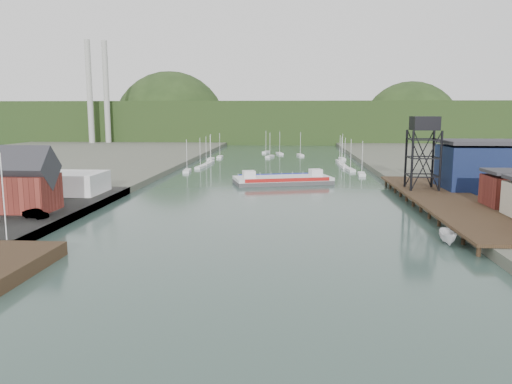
# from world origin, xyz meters

# --- Properties ---
(ground) EXTENTS (600.00, 600.00, 0.00)m
(ground) POSITION_xyz_m (0.00, 0.00, 0.00)
(ground) COLOR #29413A
(ground) RESTS_ON ground
(west_quay) EXTENTS (16.00, 80.00, 1.60)m
(west_quay) POSITION_xyz_m (-40.00, 20.00, 0.80)
(west_quay) COLOR slate
(west_quay) RESTS_ON ground
(east_pier) EXTENTS (14.00, 70.00, 2.45)m
(east_pier) POSITION_xyz_m (37.00, 45.00, 1.90)
(east_pier) COLOR black
(east_pier) RESTS_ON ground
(harbor_building) EXTENTS (12.20, 8.20, 8.90)m
(harbor_building) POSITION_xyz_m (-42.00, 30.00, 6.09)
(harbor_building) COLOR #501C17
(harbor_building) RESTS_ON west_quay
(white_shed) EXTENTS (18.00, 12.00, 4.50)m
(white_shed) POSITION_xyz_m (-44.00, 50.00, 3.85)
(white_shed) COLOR silver
(white_shed) RESTS_ON west_quay
(flagpole) EXTENTS (0.16, 0.16, 12.00)m
(flagpole) POSITION_xyz_m (-33.00, 10.00, 7.60)
(flagpole) COLOR silver
(flagpole) RESTS_ON west_quay
(lift_tower) EXTENTS (6.50, 6.50, 16.00)m
(lift_tower) POSITION_xyz_m (35.00, 58.00, 15.65)
(lift_tower) COLOR black
(lift_tower) RESTS_ON east_pier
(blue_shed) EXTENTS (20.50, 14.50, 11.30)m
(blue_shed) POSITION_xyz_m (50.00, 60.00, 7.06)
(blue_shed) COLOR #0C0E35
(blue_shed) RESTS_ON east_land
(marina_sailboats) EXTENTS (57.71, 92.65, 0.90)m
(marina_sailboats) POSITION_xyz_m (0.08, 138.46, 0.35)
(marina_sailboats) COLOR silver
(marina_sailboats) RESTS_ON ground
(smokestacks) EXTENTS (11.20, 8.20, 60.00)m
(smokestacks) POSITION_xyz_m (-106.00, 232.50, 30.00)
(smokestacks) COLOR #AAAAA5
(smokestacks) RESTS_ON ground
(distant_hills) EXTENTS (500.00, 120.00, 80.00)m
(distant_hills) POSITION_xyz_m (-3.98, 301.35, 10.38)
(distant_hills) COLOR #1E3015
(distant_hills) RESTS_ON ground
(chain_ferry) EXTENTS (27.68, 17.03, 3.72)m
(chain_ferry) POSITION_xyz_m (3.76, 79.46, 1.07)
(chain_ferry) COLOR #454547
(chain_ferry) RESTS_ON ground
(motorboat) EXTENTS (2.66, 5.75, 2.15)m
(motorboat) POSITION_xyz_m (28.76, 17.91, 1.07)
(motorboat) COLOR silver
(motorboat) RESTS_ON ground
(car_west_b) EXTENTS (4.86, 3.16, 1.51)m
(car_west_b) POSITION_xyz_m (-36.20, 24.00, 2.36)
(car_west_b) COLOR #999999
(car_west_b) RESTS_ON west_quay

